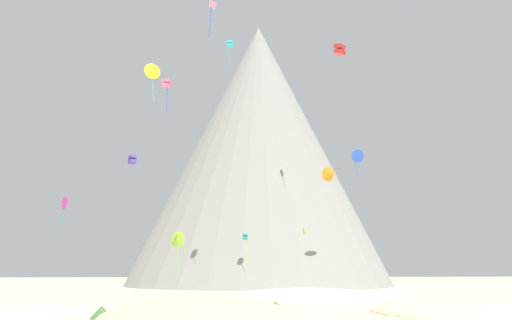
{
  "coord_description": "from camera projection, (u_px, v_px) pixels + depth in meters",
  "views": [
    {
      "loc": [
        -6.74,
        -34.6,
        3.57
      ],
      "look_at": [
        0.97,
        39.41,
        19.33
      ],
      "focal_mm": 36.18,
      "sensor_mm": 36.0,
      "label": 1
    }
  ],
  "objects": [
    {
      "name": "dune_back_low",
      "position": [
        39.0,
        310.0,
        45.68
      ],
      "size": [
        22.64,
        24.09,
        1.83
      ],
      "primitive_type": "ellipsoid",
      "rotation": [
        0.0,
        0.0,
        0.32
      ],
      "color": "#CCBA8E",
      "rests_on": "ground_plane"
    },
    {
      "name": "rock_massif",
      "position": [
        255.0,
        161.0,
        119.49
      ],
      "size": [
        74.76,
        74.76,
        61.21
      ],
      "color": "gray",
      "rests_on": "ground_plane"
    },
    {
      "name": "kite_cyan_high",
      "position": [
        230.0,
        44.0,
        84.55
      ],
      "size": [
        1.02,
        1.03,
        4.64
      ],
      "rotation": [
        0.0,
        0.0,
        2.9
      ],
      "color": "#33BCDB"
    },
    {
      "name": "kite_indigo_mid",
      "position": [
        132.0,
        160.0,
        89.55
      ],
      "size": [
        1.6,
        1.63,
        1.5
      ],
      "rotation": [
        0.0,
        0.0,
        0.52
      ],
      "color": "#5138B2"
    },
    {
      "name": "kite_violet_high",
      "position": [
        298.0,
        98.0,
        96.55
      ],
      "size": [
        0.61,
        0.97,
        5.88
      ],
      "rotation": [
        0.0,
        0.0,
        0.39
      ],
      "color": "purple"
    },
    {
      "name": "kite_blue_mid",
      "position": [
        357.0,
        156.0,
        77.29
      ],
      "size": [
        2.06,
        0.89,
        4.06
      ],
      "rotation": [
        0.0,
        0.0,
        3.27
      ],
      "color": "blue"
    },
    {
      "name": "kite_red_high",
      "position": [
        340.0,
        49.0,
        66.23
      ],
      "size": [
        1.66,
        1.67,
        1.55
      ],
      "rotation": [
        0.0,
        0.0,
        0.73
      ],
      "color": "red"
    },
    {
      "name": "bush_far_left",
      "position": [
        276.0,
        305.0,
        47.84
      ],
      "size": [
        1.94,
        1.94,
        0.68
      ],
      "primitive_type": "cone",
      "rotation": [
        0.0,
        0.0,
        5.7
      ],
      "color": "#477238",
      "rests_on": "ground_plane"
    },
    {
      "name": "kite_orange_mid",
      "position": [
        328.0,
        174.0,
        87.57
      ],
      "size": [
        2.52,
        1.4,
        2.48
      ],
      "rotation": [
        0.0,
        0.0,
        0.35
      ],
      "color": "orange"
    },
    {
      "name": "bush_scatter_east",
      "position": [
        157.0,
        306.0,
        47.48
      ],
      "size": [
        2.43,
        2.43,
        0.45
      ],
      "primitive_type": "cone",
      "rotation": [
        0.0,
        0.0,
        3.1
      ],
      "color": "#477238",
      "rests_on": "ground_plane"
    },
    {
      "name": "dune_foreground_left",
      "position": [
        320.0,
        303.0,
        55.56
      ],
      "size": [
        27.4,
        31.56,
        3.05
      ],
      "primitive_type": "ellipsoid",
      "rotation": [
        0.0,
        0.0,
        2.1
      ],
      "color": "beige",
      "rests_on": "ground_plane"
    },
    {
      "name": "kite_magenta_low",
      "position": [
        65.0,
        203.0,
        79.31
      ],
      "size": [
        1.5,
        1.75,
        4.36
      ],
      "rotation": [
        0.0,
        0.0,
        2.25
      ],
      "color": "#D1339E"
    },
    {
      "name": "dune_foreground_right",
      "position": [
        474.0,
        310.0,
        45.84
      ],
      "size": [
        27.58,
        31.31,
        2.55
      ],
      "primitive_type": "ellipsoid",
      "rotation": [
        0.0,
        0.0,
        1.15
      ],
      "color": "#CCBA8E",
      "rests_on": "ground_plane"
    },
    {
      "name": "kite_lime_low",
      "position": [
        177.0,
        240.0,
        70.53
      ],
      "size": [
        2.07,
        1.42,
        6.29
      ],
      "rotation": [
        0.0,
        0.0,
        5.77
      ],
      "color": "#8CD133"
    },
    {
      "name": "bush_near_right",
      "position": [
        164.0,
        307.0,
        44.33
      ],
      "size": [
        1.94,
        1.94,
        0.71
      ],
      "primitive_type": "cone",
      "rotation": [
        0.0,
        0.0,
        1.03
      ],
      "color": "#477238",
      "rests_on": "ground_plane"
    },
    {
      "name": "kite_teal_low",
      "position": [
        245.0,
        237.0,
        87.09
      ],
      "size": [
        0.92,
        0.97,
        4.88
      ],
      "rotation": [
        0.0,
        0.0,
        2.9
      ],
      "color": "teal"
    },
    {
      "name": "bush_mid_center",
      "position": [
        101.0,
        312.0,
        37.66
      ],
      "size": [
        1.94,
        1.94,
        0.96
      ],
      "primitive_type": "cone",
      "rotation": [
        0.0,
        0.0,
        4.89
      ],
      "color": "#386633",
      "rests_on": "ground_plane"
    },
    {
      "name": "kite_pink_high",
      "position": [
        212.0,
        10.0,
        64.53
      ],
      "size": [
        0.98,
        0.67,
        4.74
      ],
      "rotation": [
        0.0,
        0.0,
        2.96
      ],
      "color": "pink"
    },
    {
      "name": "kite_rainbow_high",
      "position": [
        167.0,
        84.0,
        72.09
      ],
      "size": [
        1.38,
        1.34,
        4.85
      ],
      "rotation": [
        0.0,
        0.0,
        4.36
      ],
      "color": "#E5668C"
    },
    {
      "name": "kite_yellow_high",
      "position": [
        153.0,
        71.0,
        75.21
      ],
      "size": [
        2.4,
        1.32,
        6.0
      ],
      "rotation": [
        0.0,
        0.0,
        0.41
      ],
      "color": "yellow"
    },
    {
      "name": "kite_gold_low",
      "position": [
        304.0,
        231.0,
        82.34
      ],
      "size": [
        0.33,
        1.05,
        1.0
      ],
      "rotation": [
        0.0,
        0.0,
        0.86
      ],
      "color": "gold"
    }
  ]
}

